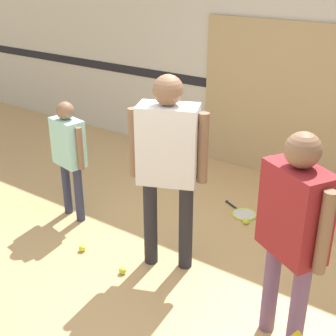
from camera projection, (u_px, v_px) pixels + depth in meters
ground_plane at (167, 276)px, 4.06m from camera, size 16.00×16.00×0.00m
wall_back at (296, 47)px, 5.29m from camera, size 16.00×0.07×3.20m
wall_panel at (289, 104)px, 5.51m from camera, size 2.26×0.05×1.89m
person_instructor at (168, 155)px, 3.79m from camera, size 0.61×0.43×1.72m
person_student_left at (69, 148)px, 4.68m from camera, size 0.47×0.26×1.26m
person_student_right at (294, 223)px, 2.96m from camera, size 0.54×0.44×1.60m
racket_spare_on_floor at (243, 213)px, 5.03m from camera, size 0.49×0.36×0.03m
tennis_ball_near_instructor at (122, 270)px, 4.08m from camera, size 0.07×0.07×0.07m
tennis_ball_by_spare_racket at (246, 221)px, 4.83m from camera, size 0.07×0.07×0.07m
tennis_ball_stray_right at (82, 248)px, 4.39m from camera, size 0.07×0.07×0.07m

